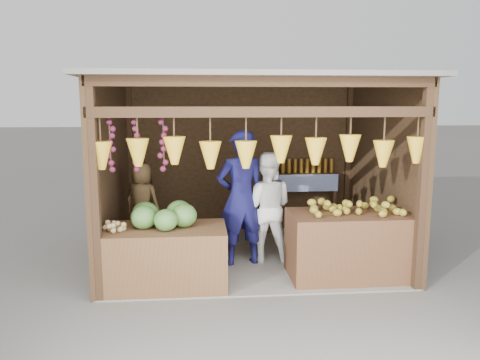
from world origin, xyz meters
name	(u,v)px	position (x,y,z in m)	size (l,w,h in m)	color
ground	(250,256)	(0.00, 0.00, 0.00)	(80.00, 80.00, 0.00)	#514F49
stall_structure	(248,147)	(-0.03, -0.04, 1.67)	(4.30, 3.30, 2.66)	slate
back_shelf	(301,184)	(1.05, 1.28, 0.87)	(1.25, 0.32, 1.32)	#382314
counter_left	(167,257)	(-1.17, -1.07, 0.38)	(1.50, 0.85, 0.77)	#493218
counter_right	(350,245)	(1.22, -0.96, 0.44)	(1.59, 0.85, 0.88)	#4B2C19
stool	(144,249)	(-1.59, 0.05, 0.14)	(0.31, 0.31, 0.29)	black
man_standing	(241,199)	(-0.17, -0.33, 0.97)	(0.71, 0.46, 1.94)	#131245
woman_standing	(267,207)	(0.22, -0.20, 0.81)	(0.78, 0.61, 1.61)	white
vendor_seated	(142,202)	(-1.59, 0.05, 0.87)	(0.57, 0.37, 1.16)	#503B20
melon_pile	(166,214)	(-1.17, -1.03, 0.93)	(1.00, 0.50, 0.32)	#1A5316
tanfruit_pile	(115,225)	(-1.78, -1.14, 0.83)	(0.34, 0.40, 0.13)	#AA8D4E
mango_pile	(357,205)	(1.30, -0.97, 0.99)	(1.40, 0.64, 0.22)	#C07719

